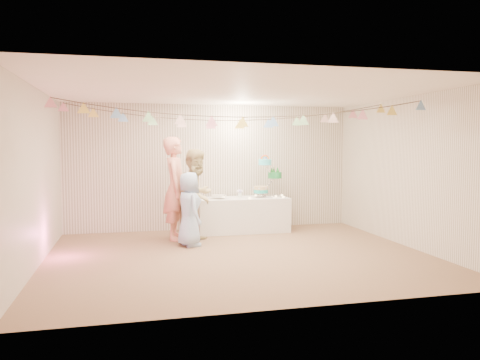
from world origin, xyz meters
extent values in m
plane|color=brown|center=(0.00, 0.00, 0.00)|extent=(6.00, 6.00, 0.00)
plane|color=white|center=(0.00, 0.00, 2.60)|extent=(6.00, 6.00, 0.00)
plane|color=silver|center=(0.00, 2.50, 1.30)|extent=(6.00, 6.00, 0.00)
plane|color=silver|center=(0.00, -2.50, 1.30)|extent=(6.00, 6.00, 0.00)
plane|color=silver|center=(-3.00, 0.00, 1.30)|extent=(5.00, 5.00, 0.00)
plane|color=silver|center=(3.00, 0.00, 1.30)|extent=(5.00, 5.00, 0.00)
cube|color=white|center=(0.54, 2.01, 0.35)|extent=(1.85, 0.74, 0.69)
cylinder|color=white|center=(0.04, 1.96, 0.76)|extent=(0.31, 0.31, 0.02)
imported|color=#EB937B|center=(-0.85, 1.53, 0.96)|extent=(0.58, 0.77, 1.92)
imported|color=tan|center=(-0.49, 1.26, 0.85)|extent=(1.02, 1.04, 1.69)
imported|color=#9DB7DE|center=(-0.69, 0.90, 0.65)|extent=(0.55, 0.71, 1.30)
cylinder|color=#FFD88C|center=(-0.26, 1.86, 0.71)|extent=(0.04, 0.04, 0.03)
cylinder|color=#FFD88C|center=(0.19, 2.19, 0.71)|extent=(0.04, 0.04, 0.03)
cylinder|color=#FFD88C|center=(0.64, 1.79, 0.71)|extent=(0.04, 0.04, 0.03)
cylinder|color=#FFD88C|center=(0.89, 2.23, 0.71)|extent=(0.04, 0.04, 0.03)
cylinder|color=#FFD88C|center=(1.36, 1.83, 0.71)|extent=(0.04, 0.04, 0.03)
cylinder|color=#FFD88C|center=(1.44, 2.16, 0.71)|extent=(0.04, 0.04, 0.03)
cylinder|color=#FFD88C|center=(1.24, 1.96, 0.71)|extent=(0.04, 0.04, 0.03)
camera|label=1|loc=(-1.71, -7.17, 1.76)|focal=35.00mm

